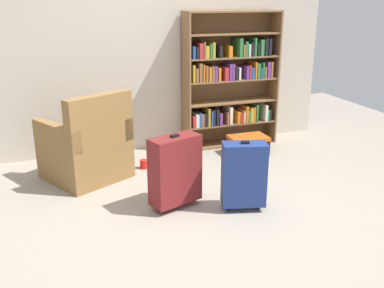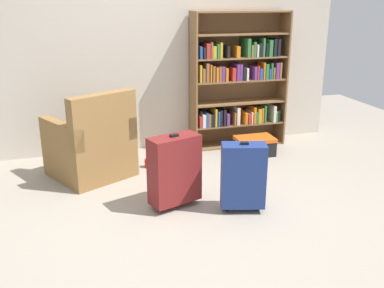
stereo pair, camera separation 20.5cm
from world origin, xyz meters
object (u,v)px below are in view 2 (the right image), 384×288
(storage_box, at_px, (255,146))
(suitcase_dark_red, at_px, (175,170))
(armchair, at_px, (92,147))
(mug, at_px, (149,163))
(bookshelf, at_px, (237,80))
(suitcase_navy_blue, at_px, (243,176))

(storage_box, distance_m, suitcase_dark_red, 1.61)
(armchair, relative_size, suitcase_dark_red, 1.42)
(armchair, relative_size, mug, 7.89)
(armchair, xyz_separation_m, mug, (0.59, 0.07, -0.27))
(mug, height_order, storage_box, storage_box)
(bookshelf, xyz_separation_m, mug, (-1.19, -0.49, -0.76))
(armchair, bearing_deg, storage_box, 4.07)
(bookshelf, bearing_deg, suitcase_navy_blue, -109.35)
(bookshelf, height_order, mug, bookshelf)
(storage_box, distance_m, suitcase_navy_blue, 1.45)
(bookshelf, relative_size, armchair, 1.70)
(storage_box, bearing_deg, suitcase_dark_red, -139.32)
(bookshelf, height_order, suitcase_navy_blue, bookshelf)
(suitcase_dark_red, height_order, suitcase_navy_blue, suitcase_dark_red)
(bookshelf, relative_size, storage_box, 3.65)
(bookshelf, height_order, armchair, bookshelf)
(suitcase_navy_blue, bearing_deg, mug, 116.08)
(storage_box, bearing_deg, bookshelf, 99.29)
(mug, bearing_deg, armchair, -172.92)
(bookshelf, height_order, suitcase_dark_red, bookshelf)
(mug, distance_m, suitcase_dark_red, 1.03)
(storage_box, bearing_deg, suitcase_navy_blue, -117.72)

